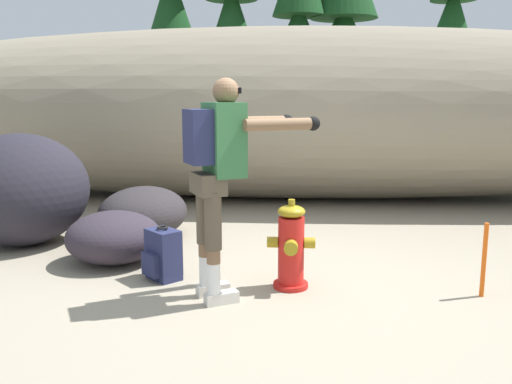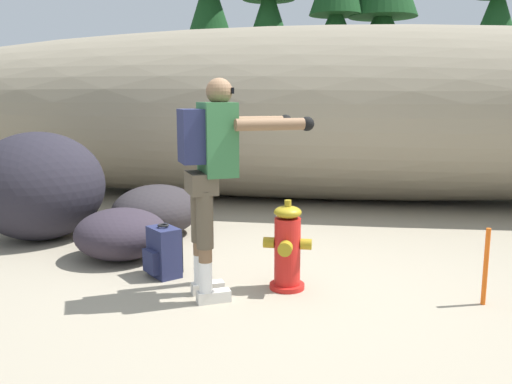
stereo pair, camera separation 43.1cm
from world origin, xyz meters
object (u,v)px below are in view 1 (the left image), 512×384
Objects in this scene: fire_hydrant at (291,248)px; utility_worker at (221,161)px; boulder_small at (114,237)px; boulder_mid at (21,190)px; boulder_large at (143,213)px; survey_stake at (484,260)px; spare_backpack at (163,255)px.

utility_worker reaches higher than fire_hydrant.
boulder_mid is at bearing 155.76° from boulder_small.
boulder_large is (-1.13, 1.72, -0.80)m from utility_worker.
boulder_small is 1.51× the size of survey_stake.
spare_backpack is (-0.58, 0.41, -0.87)m from utility_worker.
boulder_large is at bearing 95.14° from utility_worker.
boulder_large is at bearing -113.45° from spare_backpack.
fire_hydrant is 1.52m from survey_stake.
fire_hydrant is at bearing -18.23° from boulder_small.
boulder_mid is (-1.75, 0.96, 0.38)m from spare_backpack.
spare_backpack is at bearing 173.48° from fire_hydrant.
survey_stake is at bearing -22.76° from utility_worker.
utility_worker is at bearing -152.23° from fire_hydrant.
spare_backpack is 0.78× the size of survey_stake.
survey_stake is at bearing -3.22° from fire_hydrant.
boulder_large is at bearing 87.90° from boulder_small.
utility_worker is at bearing 98.70° from spare_backpack.
utility_worker is 1.21× the size of boulder_mid.
survey_stake is (2.05, 0.19, -0.79)m from utility_worker.
boulder_mid is 1.33m from boulder_small.
boulder_large is 3.53m from survey_stake.
survey_stake is (2.63, -0.21, 0.08)m from spare_backpack.
utility_worker is 2.21m from survey_stake.
fire_hydrant is 1.79m from boulder_small.
boulder_large is 0.88m from boulder_small.
fire_hydrant reaches higher than boulder_small.
boulder_small is (-1.70, 0.56, -0.10)m from fire_hydrant.
utility_worker reaches higher than boulder_small.
boulder_large is at bearing 16.52° from boulder_mid.
fire_hydrant is 1.24× the size of survey_stake.
boulder_small is (-1.16, 0.84, -0.84)m from utility_worker.
fire_hydrant is 1.59× the size of spare_backpack.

